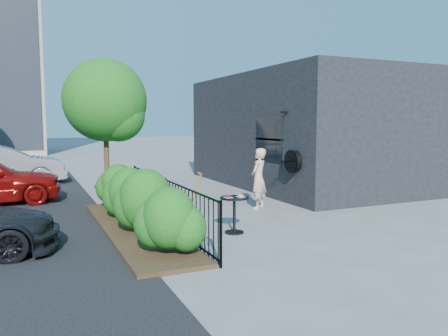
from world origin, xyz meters
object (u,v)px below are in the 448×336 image
patio_tree (108,105)px  woman (259,179)px  cafe_table (234,208)px  car_silver (3,166)px  shovel (190,207)px

patio_tree → woman: patio_tree is taller
patio_tree → cafe_table: patio_tree is taller
cafe_table → car_silver: size_ratio=0.18×
cafe_table → woman: 2.74m
cafe_table → patio_tree: bearing=116.2°
patio_tree → shovel: 4.36m
cafe_table → woman: woman is taller
patio_tree → car_silver: patio_tree is taller
car_silver → shovel: bearing=-159.2°
woman → car_silver: bearing=-88.5°
patio_tree → shovel: (0.98, -3.64, -2.18)m
patio_tree → woman: (3.62, -1.74, -1.95)m
patio_tree → cafe_table: size_ratio=4.84×
woman → car_silver: (-6.49, 7.75, -0.09)m
cafe_table → shovel: (-0.91, 0.20, 0.06)m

